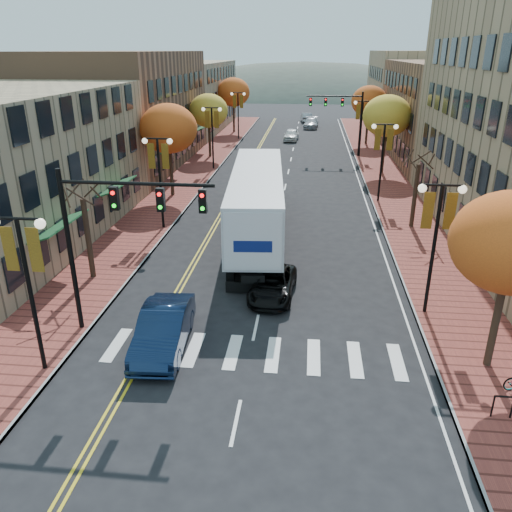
# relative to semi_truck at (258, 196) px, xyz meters

# --- Properties ---
(ground) EXTENTS (200.00, 200.00, 0.00)m
(ground) POSITION_rel_semi_truck_xyz_m (1.13, -15.48, -2.63)
(ground) COLOR black
(ground) RESTS_ON ground
(sidewalk_left) EXTENTS (4.00, 85.00, 0.15)m
(sidewalk_left) POSITION_rel_semi_truck_xyz_m (-7.87, 17.02, -2.56)
(sidewalk_left) COLOR brown
(sidewalk_left) RESTS_ON ground
(sidewalk_right) EXTENTS (4.00, 85.00, 0.15)m
(sidewalk_right) POSITION_rel_semi_truck_xyz_m (10.13, 17.02, -2.56)
(sidewalk_right) COLOR brown
(sidewalk_right) RESTS_ON ground
(building_left_mid) EXTENTS (12.00, 24.00, 11.00)m
(building_left_mid) POSITION_rel_semi_truck_xyz_m (-15.87, 20.52, 2.87)
(building_left_mid) COLOR brown
(building_left_mid) RESTS_ON ground
(building_left_far) EXTENTS (12.00, 26.00, 9.50)m
(building_left_far) POSITION_rel_semi_truck_xyz_m (-15.87, 45.52, 2.12)
(building_left_far) COLOR #9E8966
(building_left_far) RESTS_ON ground
(building_right_mid) EXTENTS (15.00, 24.00, 10.00)m
(building_right_mid) POSITION_rel_semi_truck_xyz_m (19.63, 26.52, 2.37)
(building_right_mid) COLOR brown
(building_right_mid) RESTS_ON ground
(building_right_far) EXTENTS (15.00, 20.00, 11.00)m
(building_right_far) POSITION_rel_semi_truck_xyz_m (19.63, 48.52, 2.87)
(building_right_far) COLOR #9E8966
(building_right_far) RESTS_ON ground
(tree_left_a) EXTENTS (0.28, 0.28, 4.20)m
(tree_left_a) POSITION_rel_semi_truck_xyz_m (-7.87, -7.48, -0.38)
(tree_left_a) COLOR #382619
(tree_left_a) RESTS_ON sidewalk_left
(tree_left_b) EXTENTS (4.48, 4.48, 7.21)m
(tree_left_b) POSITION_rel_semi_truck_xyz_m (-7.87, 8.52, 2.81)
(tree_left_b) COLOR #382619
(tree_left_b) RESTS_ON sidewalk_left
(tree_left_c) EXTENTS (4.16, 4.16, 6.69)m
(tree_left_c) POSITION_rel_semi_truck_xyz_m (-7.87, 24.52, 2.42)
(tree_left_c) COLOR #382619
(tree_left_c) RESTS_ON sidewalk_left
(tree_left_d) EXTENTS (4.61, 4.61, 7.42)m
(tree_left_d) POSITION_rel_semi_truck_xyz_m (-7.87, 42.52, 2.97)
(tree_left_d) COLOR #382619
(tree_left_d) RESTS_ON sidewalk_left
(tree_right_a) EXTENTS (4.16, 4.16, 6.69)m
(tree_right_a) POSITION_rel_semi_truck_xyz_m (10.13, -13.48, 2.42)
(tree_right_a) COLOR #382619
(tree_right_a) RESTS_ON sidewalk_right
(tree_right_b) EXTENTS (0.28, 0.28, 4.20)m
(tree_right_b) POSITION_rel_semi_truck_xyz_m (10.13, 2.52, -0.38)
(tree_right_b) COLOR #382619
(tree_right_b) RESTS_ON sidewalk_right
(tree_right_c) EXTENTS (4.48, 4.48, 7.21)m
(tree_right_c) POSITION_rel_semi_truck_xyz_m (10.13, 18.52, 2.81)
(tree_right_c) COLOR #382619
(tree_right_c) RESTS_ON sidewalk_right
(tree_right_d) EXTENTS (4.35, 4.35, 7.00)m
(tree_right_d) POSITION_rel_semi_truck_xyz_m (10.13, 34.52, 2.66)
(tree_right_d) COLOR #382619
(tree_right_d) RESTS_ON sidewalk_right
(lamp_left_a) EXTENTS (1.96, 0.36, 6.05)m
(lamp_left_a) POSITION_rel_semi_truck_xyz_m (-6.37, -15.48, 1.66)
(lamp_left_a) COLOR black
(lamp_left_a) RESTS_ON ground
(lamp_left_b) EXTENTS (1.96, 0.36, 6.05)m
(lamp_left_b) POSITION_rel_semi_truck_xyz_m (-6.37, 0.52, 1.66)
(lamp_left_b) COLOR black
(lamp_left_b) RESTS_ON ground
(lamp_left_c) EXTENTS (1.96, 0.36, 6.05)m
(lamp_left_c) POSITION_rel_semi_truck_xyz_m (-6.37, 18.52, 1.66)
(lamp_left_c) COLOR black
(lamp_left_c) RESTS_ON ground
(lamp_left_d) EXTENTS (1.96, 0.36, 6.05)m
(lamp_left_d) POSITION_rel_semi_truck_xyz_m (-6.37, 36.52, 1.66)
(lamp_left_d) COLOR black
(lamp_left_d) RESTS_ON ground
(lamp_right_a) EXTENTS (1.96, 0.36, 6.05)m
(lamp_right_a) POSITION_rel_semi_truck_xyz_m (8.63, -9.48, 1.66)
(lamp_right_a) COLOR black
(lamp_right_a) RESTS_ON ground
(lamp_right_b) EXTENTS (1.96, 0.36, 6.05)m
(lamp_right_b) POSITION_rel_semi_truck_xyz_m (8.63, 8.52, 1.66)
(lamp_right_b) COLOR black
(lamp_right_b) RESTS_ON ground
(lamp_right_c) EXTENTS (1.96, 0.36, 6.05)m
(lamp_right_c) POSITION_rel_semi_truck_xyz_m (8.63, 26.52, 1.66)
(lamp_right_c) COLOR black
(lamp_right_c) RESTS_ON ground
(traffic_mast_near) EXTENTS (6.10, 0.35, 7.00)m
(traffic_mast_near) POSITION_rel_semi_truck_xyz_m (-4.35, -12.49, 2.29)
(traffic_mast_near) COLOR black
(traffic_mast_near) RESTS_ON ground
(traffic_mast_far) EXTENTS (6.10, 0.34, 7.00)m
(traffic_mast_far) POSITION_rel_semi_truck_xyz_m (6.61, 26.51, 2.29)
(traffic_mast_far) COLOR black
(traffic_mast_far) RESTS_ON ground
(semi_truck) EXTENTS (4.30, 18.19, 4.51)m
(semi_truck) POSITION_rel_semi_truck_xyz_m (0.00, 0.00, 0.00)
(semi_truck) COLOR black
(semi_truck) RESTS_ON ground
(navy_sedan) EXTENTS (2.11, 5.20, 1.68)m
(navy_sedan) POSITION_rel_semi_truck_xyz_m (-2.36, -13.42, -1.80)
(navy_sedan) COLOR #0D1B36
(navy_sedan) RESTS_ON ground
(black_suv) EXTENTS (2.29, 4.49, 1.21)m
(black_suv) POSITION_rel_semi_truck_xyz_m (1.63, -8.41, -2.03)
(black_suv) COLOR black
(black_suv) RESTS_ON ground
(car_far_white) EXTENTS (2.03, 4.53, 1.51)m
(car_far_white) POSITION_rel_semi_truck_xyz_m (0.63, 36.71, -1.88)
(car_far_white) COLOR white
(car_far_white) RESTS_ON ground
(car_far_silver) EXTENTS (2.39, 5.26, 1.49)m
(car_far_silver) POSITION_rel_semi_truck_xyz_m (3.15, 48.46, -1.89)
(car_far_silver) COLOR #9F9FA7
(car_far_silver) RESTS_ON ground
(car_far_oncoming) EXTENTS (2.08, 4.70, 1.50)m
(car_far_oncoming) POSITION_rel_semi_truck_xyz_m (2.37, 55.17, -1.88)
(car_far_oncoming) COLOR #939399
(car_far_oncoming) RESTS_ON ground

